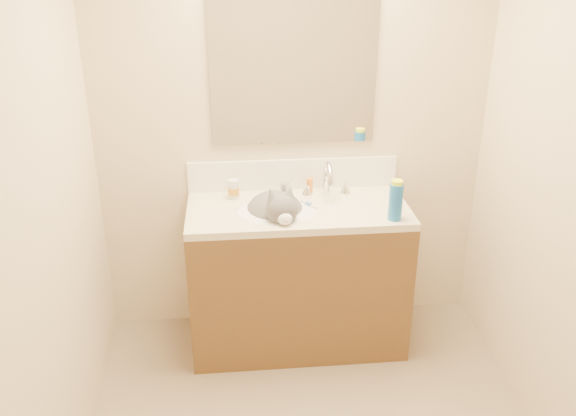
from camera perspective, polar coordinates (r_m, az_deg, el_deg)
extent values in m
cube|color=beige|center=(3.42, 0.47, 7.95)|extent=(2.20, 0.04, 2.50)
cube|color=beige|center=(2.35, -23.71, -1.97)|extent=(0.04, 2.50, 2.50)
cube|color=brown|center=(3.50, 0.90, -6.66)|extent=(1.20, 0.55, 0.82)
cube|color=beige|center=(3.30, 0.95, -0.24)|extent=(1.20, 0.55, 0.04)
ellipsoid|color=white|center=(3.29, -1.08, -1.33)|extent=(0.45, 0.36, 0.14)
cylinder|color=silver|center=(3.46, 3.59, 2.24)|extent=(0.04, 0.04, 0.11)
torus|color=silver|center=(3.39, 3.77, 2.73)|extent=(0.03, 0.20, 0.20)
cylinder|color=silver|center=(3.32, 3.99, 1.71)|extent=(0.03, 0.03, 0.06)
cone|color=silver|center=(3.45, 1.77, 1.79)|extent=(0.06, 0.06, 0.06)
cone|color=silver|center=(3.49, 5.36, 1.92)|extent=(0.06, 0.06, 0.06)
ellipsoid|color=#535053|center=(3.31, -1.24, -0.52)|extent=(0.37, 0.40, 0.24)
ellipsoid|color=#535053|center=(3.13, -0.58, -0.17)|extent=(0.19, 0.17, 0.16)
ellipsoid|color=#535053|center=(3.20, -0.88, -0.21)|extent=(0.14, 0.14, 0.15)
cone|color=#535053|center=(3.10, -1.56, 1.18)|extent=(0.09, 0.09, 0.10)
cone|color=#535053|center=(3.12, 0.20, 1.35)|extent=(0.09, 0.09, 0.10)
ellipsoid|color=white|center=(3.07, -0.28, -1.03)|extent=(0.08, 0.07, 0.07)
ellipsoid|color=white|center=(3.20, -0.75, -1.33)|extent=(0.13, 0.09, 0.14)
sphere|color=#D7988B|center=(3.05, -0.16, -1.24)|extent=(0.02, 0.02, 0.02)
cylinder|color=#535053|center=(3.36, 1.29, -1.48)|extent=(0.14, 0.24, 0.04)
cube|color=white|center=(3.50, 0.48, 3.17)|extent=(1.20, 0.02, 0.18)
cube|color=white|center=(3.34, 0.51, 12.68)|extent=(0.90, 0.02, 0.80)
cylinder|color=silver|center=(3.40, -5.11, 1.77)|extent=(0.06, 0.06, 0.11)
cylinder|color=orange|center=(3.40, -5.10, 1.62)|extent=(0.07, 0.07, 0.04)
cylinder|color=#B7B7BC|center=(3.45, -0.28, 1.85)|extent=(0.07, 0.07, 0.07)
cylinder|color=orange|center=(3.47, 2.03, 2.11)|extent=(0.04, 0.04, 0.09)
cube|color=silver|center=(3.32, 1.95, 0.34)|extent=(0.08, 0.11, 0.01)
cube|color=#659CD7|center=(3.32, 1.95, 0.41)|extent=(0.03, 0.04, 0.02)
cylinder|color=blue|center=(3.16, 10.03, 0.56)|extent=(0.09, 0.09, 0.19)
cylinder|color=#ECFF1A|center=(3.13, 10.17, 2.25)|extent=(0.08, 0.08, 0.04)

